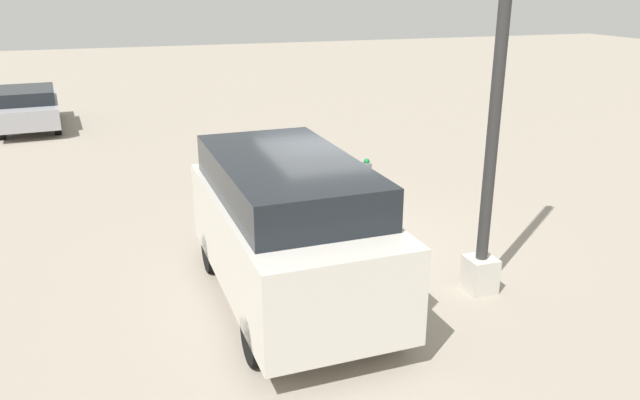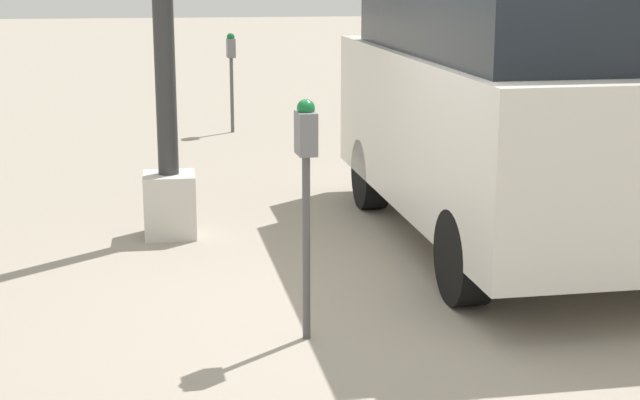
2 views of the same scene
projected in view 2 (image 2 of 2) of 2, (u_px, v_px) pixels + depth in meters
The scene contains 4 objects.
ground_plane at pixel (393, 306), 6.75m from camera, with size 80.00×80.00×0.00m, color gray.
parking_meter_near at pixel (306, 165), 5.91m from camera, with size 0.21×0.12×1.51m.
parking_meter_far at pixel (231, 59), 13.61m from camera, with size 0.21×0.12×1.39m.
parked_van at pixel (517, 106), 8.01m from camera, with size 4.60×2.13×2.17m.
Camera 2 is at (-6.25, 1.48, 2.28)m, focal length 55.00 mm.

